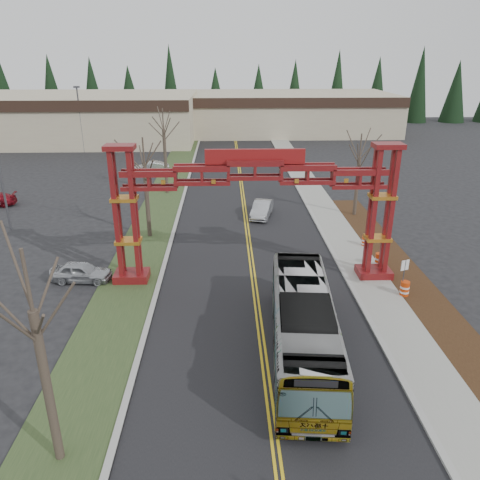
{
  "coord_description": "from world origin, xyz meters",
  "views": [
    {
      "loc": [
        -1.78,
        -9.75,
        13.93
      ],
      "look_at": [
        -0.98,
        15.48,
        3.79
      ],
      "focal_mm": 35.0,
      "sensor_mm": 36.0,
      "label": 1
    }
  ],
  "objects_px": {
    "silver_sedan": "(262,209)",
    "gateway_arch": "(255,191)",
    "light_pole_far": "(80,115)",
    "barrel_north": "(365,242)",
    "bare_tree_median_far": "(164,131)",
    "barrel_mid": "(379,261)",
    "parked_car_near_a": "(81,272)",
    "parked_car_far_a": "(150,168)",
    "bare_tree_median_near": "(33,312)",
    "bare_tree_right_far": "(359,158)",
    "retail_building_west": "(57,117)",
    "street_sign": "(404,271)",
    "barrel_south": "(405,289)",
    "retail_building_east": "(288,112)",
    "bare_tree_median_mid": "(145,167)",
    "light_pole_near": "(0,173)",
    "transit_bus": "(303,326)"
  },
  "relations": [
    {
      "from": "silver_sedan",
      "to": "gateway_arch",
      "type": "bearing_deg",
      "value": -82.89
    },
    {
      "from": "light_pole_far",
      "to": "barrel_north",
      "type": "height_order",
      "value": "light_pole_far"
    },
    {
      "from": "bare_tree_median_far",
      "to": "barrel_mid",
      "type": "distance_m",
      "value": 26.12
    },
    {
      "from": "parked_car_near_a",
      "to": "barrel_mid",
      "type": "relative_size",
      "value": 3.71
    },
    {
      "from": "parked_car_near_a",
      "to": "parked_car_far_a",
      "type": "distance_m",
      "value": 28.98
    },
    {
      "from": "bare_tree_median_near",
      "to": "light_pole_far",
      "type": "bearing_deg",
      "value": 104.55
    },
    {
      "from": "barrel_mid",
      "to": "light_pole_far",
      "type": "bearing_deg",
      "value": 127.32
    },
    {
      "from": "gateway_arch",
      "to": "bare_tree_right_far",
      "type": "relative_size",
      "value": 2.44
    },
    {
      "from": "silver_sedan",
      "to": "barrel_mid",
      "type": "relative_size",
      "value": 4.13
    },
    {
      "from": "gateway_arch",
      "to": "retail_building_west",
      "type": "height_order",
      "value": "gateway_arch"
    },
    {
      "from": "bare_tree_median_far",
      "to": "barrel_mid",
      "type": "xyz_separation_m",
      "value": [
        16.79,
        -19.07,
        -6.02
      ]
    },
    {
      "from": "retail_building_west",
      "to": "bare_tree_right_far",
      "type": "distance_m",
      "value": 57.54
    },
    {
      "from": "light_pole_far",
      "to": "gateway_arch",
      "type": "bearing_deg",
      "value": -61.96
    },
    {
      "from": "light_pole_far",
      "to": "barrel_mid",
      "type": "bearing_deg",
      "value": -52.68
    },
    {
      "from": "bare_tree_median_near",
      "to": "street_sign",
      "type": "bearing_deg",
      "value": 35.02
    },
    {
      "from": "retail_building_west",
      "to": "silver_sedan",
      "type": "bearing_deg",
      "value": -52.69
    },
    {
      "from": "barrel_south",
      "to": "parked_car_near_a",
      "type": "bearing_deg",
      "value": 172.28
    },
    {
      "from": "parked_car_near_a",
      "to": "barrel_north",
      "type": "relative_size",
      "value": 4.34
    },
    {
      "from": "retail_building_east",
      "to": "light_pole_far",
      "type": "distance_m",
      "value": 38.02
    },
    {
      "from": "parked_car_near_a",
      "to": "parked_car_far_a",
      "type": "height_order",
      "value": "parked_car_far_a"
    },
    {
      "from": "bare_tree_median_mid",
      "to": "parked_car_far_a",
      "type": "bearing_deg",
      "value": 98.1
    },
    {
      "from": "bare_tree_right_far",
      "to": "barrel_south",
      "type": "xyz_separation_m",
      "value": [
        -0.93,
        -15.38,
        -4.81
      ]
    },
    {
      "from": "light_pole_near",
      "to": "transit_bus",
      "type": "bearing_deg",
      "value": -40.09
    },
    {
      "from": "bare_tree_right_far",
      "to": "barrel_mid",
      "type": "height_order",
      "value": "bare_tree_right_far"
    },
    {
      "from": "bare_tree_right_far",
      "to": "barrel_north",
      "type": "xyz_separation_m",
      "value": [
        -1.14,
        -7.48,
        -4.87
      ]
    },
    {
      "from": "gateway_arch",
      "to": "bare_tree_median_far",
      "type": "height_order",
      "value": "gateway_arch"
    },
    {
      "from": "silver_sedan",
      "to": "bare_tree_median_near",
      "type": "xyz_separation_m",
      "value": [
        -9.5,
        -27.14,
        5.48
      ]
    },
    {
      "from": "gateway_arch",
      "to": "barrel_south",
      "type": "bearing_deg",
      "value": -16.9
    },
    {
      "from": "bare_tree_right_far",
      "to": "parked_car_far_a",
      "type": "bearing_deg",
      "value": 142.08
    },
    {
      "from": "bare_tree_right_far",
      "to": "silver_sedan",
      "type": "bearing_deg",
      "value": -179.98
    },
    {
      "from": "bare_tree_median_near",
      "to": "bare_tree_median_far",
      "type": "bearing_deg",
      "value": 90.0
    },
    {
      "from": "barrel_north",
      "to": "parked_car_far_a",
      "type": "bearing_deg",
      "value": 129.79
    },
    {
      "from": "barrel_north",
      "to": "gateway_arch",
      "type": "bearing_deg",
      "value": -149.85
    },
    {
      "from": "parked_car_far_a",
      "to": "barrel_south",
      "type": "bearing_deg",
      "value": 24.6
    },
    {
      "from": "silver_sedan",
      "to": "light_pole_near",
      "type": "height_order",
      "value": "light_pole_near"
    },
    {
      "from": "transit_bus",
      "to": "bare_tree_median_mid",
      "type": "relative_size",
      "value": 1.49
    },
    {
      "from": "parked_car_far_a",
      "to": "light_pole_far",
      "type": "height_order",
      "value": "light_pole_far"
    },
    {
      "from": "light_pole_far",
      "to": "barrel_north",
      "type": "distance_m",
      "value": 49.78
    },
    {
      "from": "bare_tree_median_far",
      "to": "barrel_south",
      "type": "height_order",
      "value": "bare_tree_median_far"
    },
    {
      "from": "transit_bus",
      "to": "silver_sedan",
      "type": "height_order",
      "value": "transit_bus"
    },
    {
      "from": "bare_tree_median_near",
      "to": "light_pole_far",
      "type": "relative_size",
      "value": 0.89
    },
    {
      "from": "retail_building_west",
      "to": "light_pole_near",
      "type": "bearing_deg",
      "value": -77.27
    },
    {
      "from": "bare_tree_median_near",
      "to": "street_sign",
      "type": "relative_size",
      "value": 3.48
    },
    {
      "from": "gateway_arch",
      "to": "retail_building_east",
      "type": "xyz_separation_m",
      "value": [
        10.0,
        61.95,
        -2.47
      ]
    },
    {
      "from": "parked_car_far_a",
      "to": "barrel_north",
      "type": "distance_m",
      "value": 31.03
    },
    {
      "from": "light_pole_near",
      "to": "barrel_mid",
      "type": "height_order",
      "value": "light_pole_near"
    },
    {
      "from": "retail_building_east",
      "to": "bare_tree_right_far",
      "type": "relative_size",
      "value": 5.1
    },
    {
      "from": "retail_building_east",
      "to": "parked_car_far_a",
      "type": "relative_size",
      "value": 8.16
    },
    {
      "from": "retail_building_west",
      "to": "bare_tree_median_near",
      "type": "distance_m",
      "value": 71.97
    },
    {
      "from": "gateway_arch",
      "to": "silver_sedan",
      "type": "bearing_deg",
      "value": 83.22
    }
  ]
}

